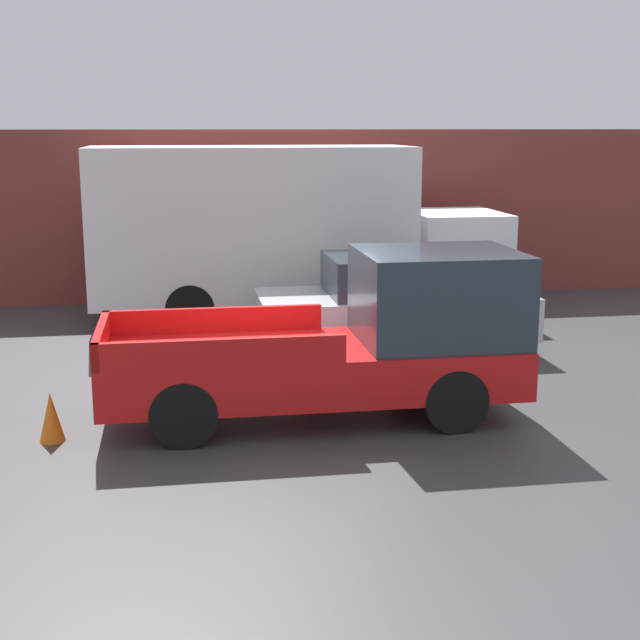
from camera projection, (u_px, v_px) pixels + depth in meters
name	position (u px, v px, depth m)	size (l,w,h in m)	color
ground_plane	(297.00, 407.00, 12.26)	(60.00, 60.00, 0.00)	#3D3D3F
building_wall	(248.00, 216.00, 19.57)	(28.00, 0.15, 3.72)	brown
pickup_truck	(357.00, 341.00, 11.74)	(5.46, 1.99, 2.19)	red
car	(396.00, 304.00, 15.12)	(4.60, 1.93, 1.67)	silver
delivery_truck	(280.00, 228.00, 17.65)	(8.21, 2.35, 3.41)	white
traffic_cone	(51.00, 417.00, 10.88)	(0.31, 0.31, 0.62)	orange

